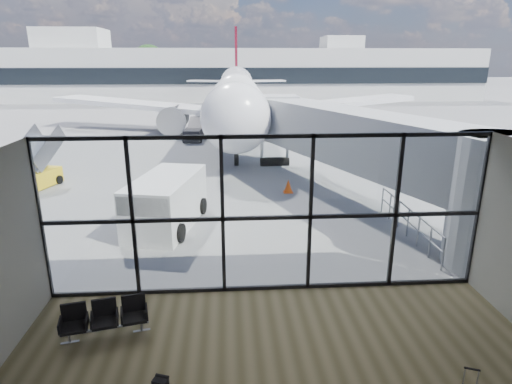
{
  "coord_description": "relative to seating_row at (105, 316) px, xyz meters",
  "views": [
    {
      "loc": [
        -1.04,
        -10.9,
        6.33
      ],
      "look_at": [
        -0.09,
        3.0,
        2.01
      ],
      "focal_mm": 30.0,
      "sensor_mm": 36.0,
      "label": 1
    }
  ],
  "objects": [
    {
      "name": "tree_4",
      "position": [
        -16.97,
        73.84,
        4.76
      ],
      "size": [
        5.61,
        5.61,
        8.07
      ],
      "color": "#382619",
      "rests_on": "ground"
    },
    {
      "name": "ground",
      "position": [
        4.03,
        41.84,
        -0.49
      ],
      "size": [
        220.0,
        220.0,
        0.0
      ],
      "primitive_type": "plane",
      "color": "slate",
      "rests_on": "ground"
    },
    {
      "name": "lounge_shell",
      "position": [
        4.03,
        -2.96,
        2.16
      ],
      "size": [
        12.02,
        8.01,
        4.51
      ],
      "color": "brown",
      "rests_on": "ground"
    },
    {
      "name": "seating_row",
      "position": [
        0.0,
        0.0,
        0.0
      ],
      "size": [
        1.99,
        0.95,
        0.88
      ],
      "rotation": [
        0.0,
        0.0,
        0.22
      ],
      "color": "gray",
      "rests_on": "ground"
    },
    {
      "name": "traffic_cone_c",
      "position": [
        9.03,
        18.84,
        -0.23
      ],
      "size": [
        0.38,
        0.38,
        0.54
      ],
      "color": "#FF450D",
      "rests_on": "ground"
    },
    {
      "name": "mobile_stairs",
      "position": [
        -7.05,
        12.86,
        0.09
      ],
      "size": [
        2.51,
        3.74,
        2.41
      ],
      "rotation": [
        0.0,
        0.0,
        -0.29
      ],
      "color": "gold",
      "rests_on": "ground"
    },
    {
      "name": "tree_3",
      "position": [
        -22.97,
        73.84,
        4.14
      ],
      "size": [
        4.95,
        4.95,
        7.12
      ],
      "color": "#382619",
      "rests_on": "ground"
    },
    {
      "name": "far_terminal",
      "position": [
        3.45,
        63.81,
        3.72
      ],
      "size": [
        80.0,
        12.2,
        11.0
      ],
      "color": "#B6B7B2",
      "rests_on": "ground"
    },
    {
      "name": "tree_5",
      "position": [
        -10.97,
        73.84,
        5.39
      ],
      "size": [
        6.27,
        6.27,
        9.03
      ],
      "color": "#382619",
      "rests_on": "ground"
    },
    {
      "name": "tree_2",
      "position": [
        -28.97,
        73.84,
        5.39
      ],
      "size": [
        6.27,
        6.27,
        9.03
      ],
      "color": "#382619",
      "rests_on": "ground"
    },
    {
      "name": "airliner",
      "position": [
        3.96,
        32.42,
        2.66
      ],
      "size": [
        34.71,
        40.17,
        10.35
      ],
      "rotation": [
        0.0,
        0.0,
        -0.03
      ],
      "color": "white",
      "rests_on": "ground"
    },
    {
      "name": "tree_1",
      "position": [
        -34.97,
        73.84,
        4.76
      ],
      "size": [
        5.61,
        5.61,
        8.07
      ],
      "color": "#382619",
      "rests_on": "ground"
    },
    {
      "name": "jet_bridge",
      "position": [
        8.93,
        8.91,
        2.27
      ],
      "size": [
        8.0,
        16.5,
        4.33
      ],
      "color": "gray",
      "rests_on": "ground"
    },
    {
      "name": "service_van",
      "position": [
        0.54,
        6.96,
        0.53
      ],
      "size": [
        2.99,
        4.9,
        1.99
      ],
      "rotation": [
        0.0,
        0.0,
        -0.22
      ],
      "color": "silver",
      "rests_on": "ground"
    },
    {
      "name": "traffic_cone_b",
      "position": [
        5.98,
        11.16,
        -0.17
      ],
      "size": [
        0.46,
        0.46,
        0.66
      ],
      "color": "#E24B0B",
      "rests_on": "ground"
    },
    {
      "name": "belt_loader",
      "position": [
        0.29,
        25.94,
        0.08
      ],
      "size": [
        1.65,
        3.77,
        1.7
      ],
      "rotation": [
        0.0,
        0.0,
        -0.07
      ],
      "color": "black",
      "rests_on": "ground"
    },
    {
      "name": "apron_railing",
      "position": [
        9.63,
        5.34,
        0.23
      ],
      "size": [
        0.06,
        5.46,
        1.11
      ],
      "color": "gray",
      "rests_on": "ground"
    },
    {
      "name": "glass_curtain_wall",
      "position": [
        4.03,
        1.84,
        1.76
      ],
      "size": [
        12.1,
        0.12,
        4.5
      ],
      "color": "white",
      "rests_on": "ground"
    }
  ]
}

